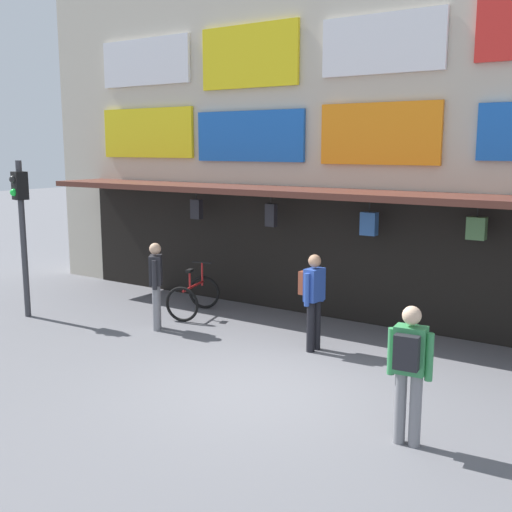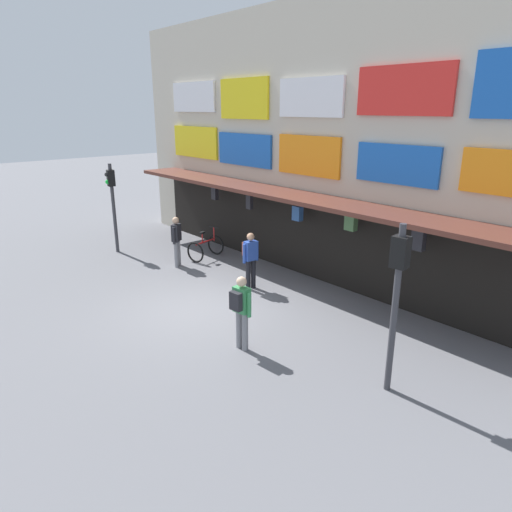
# 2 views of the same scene
# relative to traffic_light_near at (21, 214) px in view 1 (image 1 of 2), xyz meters

# --- Properties ---
(ground_plane) EXTENTS (80.00, 80.00, 0.00)m
(ground_plane) POSITION_rel_traffic_light_near_xyz_m (6.21, -0.56, -2.14)
(ground_plane) COLOR slate
(shopfront) EXTENTS (18.00, 2.60, 8.00)m
(shopfront) POSITION_rel_traffic_light_near_xyz_m (6.21, 4.01, 1.82)
(shopfront) COLOR beige
(shopfront) RESTS_ON ground
(traffic_light_near) EXTENTS (0.33, 0.35, 3.20)m
(traffic_light_near) POSITION_rel_traffic_light_near_xyz_m (0.00, 0.00, 0.00)
(traffic_light_near) COLOR #38383D
(traffic_light_near) RESTS_ON ground
(bicycle_parked) EXTENTS (1.00, 1.31, 1.05)m
(bicycle_parked) POSITION_rel_traffic_light_near_xyz_m (2.79, 2.01, -1.75)
(bicycle_parked) COLOR black
(bicycle_parked) RESTS_ON ground
(pedestrian_in_white) EXTENTS (0.38, 0.53, 1.68)m
(pedestrian_in_white) POSITION_rel_traffic_light_near_xyz_m (5.96, 1.35, -1.16)
(pedestrian_in_white) COLOR black
(pedestrian_in_white) RESTS_ON ground
(pedestrian_in_red) EXTENTS (0.53, 0.38, 1.68)m
(pedestrian_in_red) POSITION_rel_traffic_light_near_xyz_m (8.56, -1.10, -1.16)
(pedestrian_in_red) COLOR gray
(pedestrian_in_red) RESTS_ON ground
(pedestrian_in_yellow) EXTENTS (0.39, 0.44, 1.68)m
(pedestrian_in_yellow) POSITION_rel_traffic_light_near_xyz_m (2.87, 0.81, -1.19)
(pedestrian_in_yellow) COLOR gray
(pedestrian_in_yellow) RESTS_ON ground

